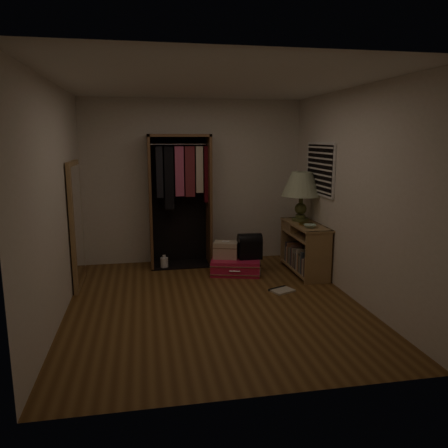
{
  "coord_description": "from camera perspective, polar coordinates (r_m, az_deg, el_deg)",
  "views": [
    {
      "loc": [
        -0.81,
        -4.99,
        2.0
      ],
      "look_at": [
        0.3,
        0.95,
        0.8
      ],
      "focal_mm": 35.0,
      "sensor_mm": 36.0,
      "label": 1
    }
  ],
  "objects": [
    {
      "name": "console_bookshelf",
      "position": [
        6.67,
        10.36,
        -2.91
      ],
      "size": [
        0.42,
        1.12,
        0.75
      ],
      "color": "#987549",
      "rests_on": "ground"
    },
    {
      "name": "train_case",
      "position": [
        6.54,
        0.23,
        -3.39
      ],
      "size": [
        0.42,
        0.35,
        0.26
      ],
      "rotation": [
        0.0,
        0.0,
        -0.32
      ],
      "color": "#C0AE92",
      "rests_on": "pink_suitcase"
    },
    {
      "name": "floor_book",
      "position": [
        5.9,
        7.48,
        -8.55
      ],
      "size": [
        0.35,
        0.32,
        0.03
      ],
      "rotation": [
        0.0,
        0.0,
        0.4
      ],
      "color": "beige",
      "rests_on": "ground"
    },
    {
      "name": "floor_mirror",
      "position": [
        6.16,
        -18.72,
        -0.12
      ],
      "size": [
        0.06,
        0.8,
        1.7
      ],
      "color": "#A37D4F",
      "rests_on": "ground"
    },
    {
      "name": "ground",
      "position": [
        5.44,
        -1.29,
        -10.36
      ],
      "size": [
        4.0,
        4.0,
        0.0
      ],
      "primitive_type": "plane",
      "color": "brown",
      "rests_on": "ground"
    },
    {
      "name": "pink_suitcase",
      "position": [
        6.55,
        1.54,
        -5.51
      ],
      "size": [
        0.85,
        0.7,
        0.22
      ],
      "rotation": [
        0.0,
        0.0,
        -0.26
      ],
      "color": "#CF1943",
      "rests_on": "ground"
    },
    {
      "name": "ceramic_bowl",
      "position": [
        6.27,
        11.14,
        -0.27
      ],
      "size": [
        0.23,
        0.23,
        0.04
      ],
      "primitive_type": "imported",
      "rotation": [
        0.0,
        0.0,
        -0.31
      ],
      "color": "#A8CAAF",
      "rests_on": "console_bookshelf"
    },
    {
      "name": "black_bag",
      "position": [
        6.52,
        3.36,
        -2.82
      ],
      "size": [
        0.35,
        0.23,
        0.38
      ],
      "rotation": [
        0.0,
        0.0,
        -0.02
      ],
      "color": "black",
      "rests_on": "pink_suitcase"
    },
    {
      "name": "open_wardrobe",
      "position": [
        6.83,
        -5.63,
        4.58
      ],
      "size": [
        0.97,
        0.5,
        2.05
      ],
      "color": "brown",
      "rests_on": "ground"
    },
    {
      "name": "room_walls",
      "position": [
        5.13,
        -0.61,
        5.65
      ],
      "size": [
        3.52,
        4.02,
        2.6
      ],
      "color": "silver",
      "rests_on": "ground"
    },
    {
      "name": "brass_tray",
      "position": [
        6.49,
        10.85,
        -0.01
      ],
      "size": [
        0.29,
        0.29,
        0.02
      ],
      "rotation": [
        0.0,
        0.0,
        0.14
      ],
      "color": "#A4893F",
      "rests_on": "console_bookshelf"
    },
    {
      "name": "table_lamp",
      "position": [
        6.69,
        10.08,
        5.01
      ],
      "size": [
        0.75,
        0.75,
        0.74
      ],
      "rotation": [
        0.0,
        0.0,
        -0.3
      ],
      "color": "#454C25",
      "rests_on": "console_bookshelf"
    },
    {
      "name": "white_jug",
      "position": [
        6.87,
        -7.8,
        -5.03
      ],
      "size": [
        0.13,
        0.13,
        0.21
      ],
      "rotation": [
        0.0,
        0.0,
        -0.12
      ],
      "color": "white",
      "rests_on": "ground"
    }
  ]
}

